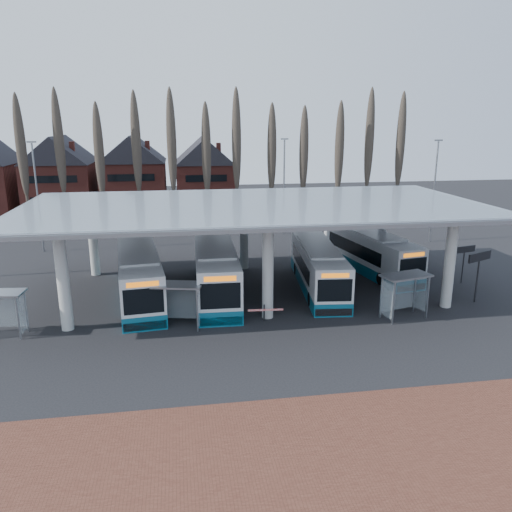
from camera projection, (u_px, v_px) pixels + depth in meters
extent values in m
plane|color=black|center=(275.00, 333.00, 28.92)|extent=(140.00, 140.00, 0.00)
cube|color=brown|center=(341.00, 472.00, 17.48)|extent=(70.00, 10.00, 0.03)
cylinder|color=silver|center=(63.00, 281.00, 28.71)|extent=(0.70, 0.70, 6.00)
cylinder|color=silver|center=(93.00, 238.00, 39.20)|extent=(0.70, 0.70, 6.00)
cylinder|color=silver|center=(268.00, 271.00, 30.52)|extent=(0.70, 0.70, 6.00)
cylinder|color=silver|center=(244.00, 233.00, 41.01)|extent=(0.70, 0.70, 6.00)
cylinder|color=silver|center=(450.00, 263.00, 32.33)|extent=(0.70, 0.70, 6.00)
cylinder|color=silver|center=(382.00, 228.00, 42.81)|extent=(0.70, 0.70, 6.00)
cube|color=gray|center=(254.00, 205.00, 34.91)|extent=(32.00, 16.00, 0.12)
cube|color=silver|center=(254.00, 204.00, 34.89)|extent=(31.50, 15.50, 0.04)
cone|color=#473D33|center=(24.00, 165.00, 55.17)|extent=(0.36, 0.36, 14.50)
ellipsoid|color=#473D33|center=(22.00, 148.00, 54.72)|extent=(1.10, 1.10, 11.02)
cone|color=#473D33|center=(61.00, 164.00, 55.77)|extent=(0.36, 0.36, 14.50)
ellipsoid|color=#473D33|center=(60.00, 148.00, 55.32)|extent=(1.10, 1.10, 11.02)
cone|color=#473D33|center=(98.00, 164.00, 56.38)|extent=(0.36, 0.36, 14.50)
ellipsoid|color=#473D33|center=(97.00, 148.00, 55.92)|extent=(1.10, 1.10, 11.02)
cone|color=#473D33|center=(134.00, 163.00, 56.98)|extent=(0.36, 0.36, 14.50)
ellipsoid|color=#473D33|center=(133.00, 148.00, 56.52)|extent=(1.10, 1.10, 11.02)
cone|color=#473D33|center=(170.00, 163.00, 57.58)|extent=(0.36, 0.36, 14.50)
ellipsoid|color=#473D33|center=(169.00, 147.00, 57.13)|extent=(1.10, 1.10, 11.02)
cone|color=#473D33|center=(205.00, 162.00, 58.18)|extent=(0.36, 0.36, 14.50)
ellipsoid|color=#473D33|center=(204.00, 147.00, 57.73)|extent=(1.10, 1.10, 11.02)
cone|color=#473D33|center=(239.00, 162.00, 58.79)|extent=(0.36, 0.36, 14.50)
ellipsoid|color=#473D33|center=(238.00, 147.00, 58.33)|extent=(1.10, 1.10, 11.02)
cone|color=#473D33|center=(272.00, 161.00, 59.39)|extent=(0.36, 0.36, 14.50)
ellipsoid|color=#473D33|center=(272.00, 147.00, 58.93)|extent=(1.10, 1.10, 11.02)
cone|color=#473D33|center=(304.00, 161.00, 59.99)|extent=(0.36, 0.36, 14.50)
ellipsoid|color=#473D33|center=(305.00, 146.00, 59.53)|extent=(1.10, 1.10, 11.02)
cone|color=#473D33|center=(336.00, 161.00, 60.59)|extent=(0.36, 0.36, 14.50)
ellipsoid|color=#473D33|center=(337.00, 146.00, 60.14)|extent=(1.10, 1.10, 11.02)
cone|color=#473D33|center=(368.00, 160.00, 61.19)|extent=(0.36, 0.36, 14.50)
ellipsoid|color=#473D33|center=(369.00, 146.00, 60.74)|extent=(1.10, 1.10, 11.02)
cone|color=#473D33|center=(399.00, 160.00, 61.80)|extent=(0.36, 0.36, 14.50)
ellipsoid|color=#473D33|center=(400.00, 146.00, 61.34)|extent=(1.10, 1.10, 11.02)
cube|color=maroon|center=(62.00, 186.00, 66.86)|extent=(8.00, 10.00, 7.00)
pyramid|color=black|center=(57.00, 132.00, 65.03)|extent=(8.30, 10.30, 3.50)
cube|color=maroon|center=(135.00, 184.00, 68.30)|extent=(8.00, 10.00, 7.00)
pyramid|color=black|center=(132.00, 132.00, 66.46)|extent=(8.30, 10.30, 3.50)
cube|color=maroon|center=(204.00, 183.00, 69.73)|extent=(8.00, 10.00, 7.00)
pyramid|color=black|center=(203.00, 132.00, 67.89)|extent=(8.30, 10.30, 3.50)
cylinder|color=slate|center=(38.00, 199.00, 45.87)|extent=(0.16, 0.16, 10.00)
cube|color=slate|center=(31.00, 142.00, 44.54)|extent=(0.80, 0.15, 0.15)
cylinder|color=slate|center=(284.00, 188.00, 53.30)|extent=(0.16, 0.16, 10.00)
cube|color=slate|center=(285.00, 139.00, 51.97)|extent=(0.80, 0.15, 0.15)
cylinder|color=slate|center=(434.00, 193.00, 49.69)|extent=(0.16, 0.16, 10.00)
cube|color=slate|center=(439.00, 140.00, 48.36)|extent=(0.80, 0.15, 0.15)
cube|color=silver|center=(139.00, 272.00, 34.37)|extent=(3.94, 12.49, 2.86)
cube|color=#0E556F|center=(140.00, 291.00, 34.73)|extent=(3.96, 12.51, 0.92)
cube|color=silver|center=(138.00, 251.00, 33.98)|extent=(3.14, 7.58, 0.18)
cube|color=black|center=(139.00, 269.00, 34.82)|extent=(3.60, 9.08, 1.13)
cube|color=black|center=(144.00, 301.00, 28.66)|extent=(2.29, 0.31, 1.53)
cube|color=black|center=(135.00, 249.00, 40.04)|extent=(2.21, 0.30, 1.23)
cube|color=orange|center=(143.00, 284.00, 28.39)|extent=(1.82, 0.25, 0.31)
cube|color=black|center=(145.00, 326.00, 29.07)|extent=(2.47, 0.35, 0.51)
cylinder|color=black|center=(124.00, 312.00, 30.80)|extent=(0.39, 1.01, 0.98)
cylinder|color=black|center=(162.00, 308.00, 31.40)|extent=(0.39, 1.01, 0.98)
cylinder|color=black|center=(122.00, 277.00, 37.75)|extent=(0.39, 1.01, 0.98)
cylinder|color=black|center=(154.00, 274.00, 38.35)|extent=(0.39, 1.01, 0.98)
cube|color=silver|center=(215.00, 267.00, 35.39)|extent=(3.08, 12.83, 2.98)
cube|color=#0E556F|center=(216.00, 286.00, 35.77)|extent=(3.10, 12.85, 0.96)
cube|color=silver|center=(215.00, 246.00, 34.99)|extent=(2.66, 7.72, 0.19)
cube|color=black|center=(215.00, 263.00, 35.87)|extent=(3.02, 9.26, 1.17)
cube|color=black|center=(220.00, 296.00, 29.29)|extent=(2.39, 0.13, 1.59)
cube|color=black|center=(211.00, 244.00, 41.45)|extent=(2.31, 0.13, 1.28)
cube|color=orange|center=(220.00, 279.00, 29.01)|extent=(1.90, 0.11, 0.32)
cube|color=black|center=(221.00, 321.00, 29.72)|extent=(2.58, 0.16, 0.53)
cylinder|color=black|center=(199.00, 306.00, 31.74)|extent=(0.33, 1.03, 1.02)
cylinder|color=black|center=(238.00, 304.00, 32.04)|extent=(0.33, 1.03, 1.02)
cylinder|color=black|center=(198.00, 271.00, 39.17)|extent=(0.33, 1.03, 1.02)
cylinder|color=black|center=(229.00, 270.00, 39.47)|extent=(0.33, 1.03, 1.02)
cube|color=silver|center=(318.00, 265.00, 36.39)|extent=(3.61, 11.78, 2.71)
cube|color=#0E556F|center=(318.00, 282.00, 36.73)|extent=(3.63, 11.80, 0.87)
cube|color=silver|center=(319.00, 246.00, 36.02)|extent=(2.90, 7.14, 0.17)
cube|color=black|center=(317.00, 262.00, 36.83)|extent=(3.32, 8.56, 1.06)
cube|color=black|center=(335.00, 290.00, 30.81)|extent=(2.16, 0.27, 1.45)
cube|color=black|center=(306.00, 245.00, 41.93)|extent=(2.09, 0.27, 1.16)
cube|color=orange|center=(335.00, 275.00, 30.55)|extent=(1.72, 0.22, 0.29)
cube|color=black|center=(334.00, 312.00, 31.19)|extent=(2.34, 0.31, 0.48)
cylinder|color=black|center=(311.00, 299.00, 33.12)|extent=(0.36, 0.95, 0.93)
cylinder|color=black|center=(344.00, 298.00, 33.24)|extent=(0.36, 0.95, 0.93)
cylinder|color=black|center=(296.00, 269.00, 39.92)|extent=(0.36, 0.95, 0.93)
cylinder|color=black|center=(324.00, 268.00, 40.04)|extent=(0.36, 0.95, 0.93)
cube|color=silver|center=(369.00, 249.00, 40.77)|extent=(4.41, 11.99, 2.74)
cube|color=#0E556F|center=(368.00, 265.00, 41.11)|extent=(4.44, 12.02, 0.88)
cube|color=silver|center=(370.00, 232.00, 40.40)|extent=(3.39, 7.32, 0.18)
cube|color=black|center=(366.00, 247.00, 41.19)|extent=(3.91, 8.76, 1.08)
cube|color=black|center=(413.00, 268.00, 35.40)|extent=(2.17, 0.42, 1.47)
cube|color=black|center=(336.00, 233.00, 46.10)|extent=(2.10, 0.41, 1.17)
cube|color=orange|center=(414.00, 255.00, 35.15)|extent=(1.73, 0.34, 0.29)
cube|color=black|center=(411.00, 288.00, 35.80)|extent=(2.35, 0.47, 0.49)
cylinder|color=black|center=(381.00, 279.00, 37.36)|extent=(0.43, 0.97, 0.94)
cylinder|color=black|center=(407.00, 276.00, 38.05)|extent=(0.43, 0.97, 0.94)
cylinder|color=black|center=(337.00, 255.00, 43.89)|extent=(0.43, 0.97, 0.94)
cylinder|color=black|center=(359.00, 253.00, 44.59)|extent=(0.43, 0.97, 0.94)
cube|color=gray|center=(18.00, 318.00, 27.80)|extent=(0.09, 0.09, 2.53)
cube|color=gray|center=(26.00, 311.00, 28.88)|extent=(0.09, 0.09, 2.53)
cube|color=silver|center=(5.00, 310.00, 28.85)|extent=(2.42, 0.30, 2.03)
cube|color=silver|center=(23.00, 314.00, 28.33)|extent=(0.16, 1.11, 2.03)
cube|color=gray|center=(155.00, 310.00, 29.01)|extent=(0.10, 0.10, 2.60)
cube|color=gray|center=(197.00, 311.00, 28.85)|extent=(0.10, 0.10, 2.60)
cube|color=gray|center=(160.00, 303.00, 30.11)|extent=(0.10, 0.10, 2.60)
cube|color=gray|center=(201.00, 304.00, 29.95)|extent=(0.10, 0.10, 2.60)
cube|color=gray|center=(177.00, 285.00, 29.12)|extent=(3.16, 2.07, 0.10)
cube|color=silver|center=(180.00, 302.00, 30.06)|extent=(2.44, 0.60, 2.08)
cube|color=silver|center=(157.00, 305.00, 29.55)|extent=(0.29, 1.12, 2.08)
cube|color=silver|center=(200.00, 306.00, 29.38)|extent=(0.29, 1.12, 2.08)
cube|color=gray|center=(394.00, 303.00, 29.84)|extent=(0.11, 0.11, 2.71)
cube|color=gray|center=(428.00, 297.00, 30.83)|extent=(0.11, 0.11, 2.71)
cube|color=gray|center=(381.00, 297.00, 30.89)|extent=(0.11, 0.11, 2.71)
cube|color=gray|center=(415.00, 292.00, 31.89)|extent=(0.11, 0.11, 2.71)
cube|color=gray|center=(406.00, 276.00, 30.50)|extent=(3.32, 2.23, 0.11)
cube|color=silver|center=(398.00, 293.00, 31.43)|extent=(2.53, 0.69, 2.17)
cube|color=silver|center=(387.00, 299.00, 30.33)|extent=(0.34, 1.17, 2.17)
cube|color=silver|center=(422.00, 294.00, 31.37)|extent=(0.34, 1.17, 2.17)
cylinder|color=black|center=(477.00, 278.00, 33.49)|extent=(0.11, 0.11, 3.41)
cube|color=black|center=(480.00, 257.00, 33.10)|extent=(2.18, 1.10, 0.59)
cylinder|color=black|center=(463.00, 265.00, 37.49)|extent=(0.09, 0.09, 2.84)
cube|color=black|center=(465.00, 249.00, 37.17)|extent=(1.92, 0.56, 0.49)
cube|color=black|center=(264.00, 313.00, 30.54)|extent=(0.08, 0.08, 1.07)
cube|color=red|center=(266.00, 310.00, 29.98)|extent=(2.14, 0.26, 0.10)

